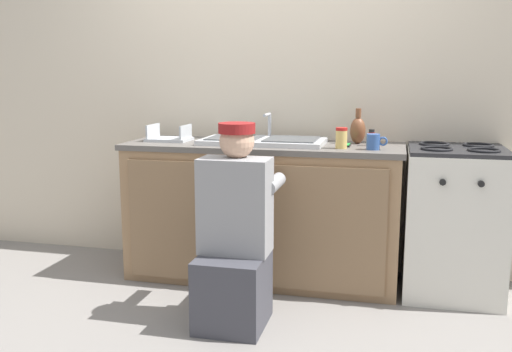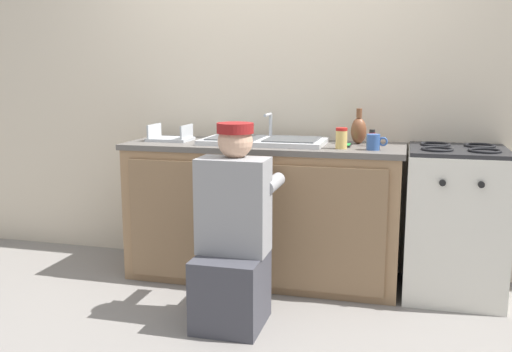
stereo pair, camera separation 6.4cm
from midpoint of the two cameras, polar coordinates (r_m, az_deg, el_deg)
The scene contains 13 objects.
ground_plane at distance 3.69m, azimuth 0.10°, elevation -11.51°, with size 12.00×12.00×0.00m, color gray.
back_wall at distance 4.06m, azimuth 2.47°, elevation 8.60°, with size 6.00×0.10×2.50m, color beige.
counter_cabinet at distance 3.82m, azimuth 1.22°, elevation -3.82°, with size 1.77×0.62×0.88m.
countertop at distance 3.74m, azimuth 1.28°, elevation 3.00°, with size 1.81×0.62×0.04m, color #5B5651.
sink_double_basin at distance 3.74m, azimuth 1.29°, elevation 3.57°, with size 0.80×0.44×0.19m.
stove_range at distance 3.74m, azimuth 19.68°, elevation -4.35°, with size 0.58×0.62×0.93m.
plumber_person at distance 3.12m, azimuth -1.76°, elevation -6.63°, with size 0.42×0.61×1.10m.
dish_rack_tray at distance 3.93m, azimuth -8.10°, elevation 3.88°, with size 0.28×0.22×0.11m.
coffee_mug at distance 3.49m, azimuth 12.21°, elevation 3.34°, with size 0.13×0.08×0.10m.
spice_bottle_red at distance 3.68m, azimuth 12.02°, elevation 3.73°, with size 0.04×0.04×0.10m.
condiment_jar at distance 3.51m, azimuth 9.06°, elevation 3.76°, with size 0.07×0.07×0.13m.
vase_decorative at distance 3.77m, azimuth 10.71°, elevation 4.53°, with size 0.10×0.10×0.23m.
cell_phone at distance 3.65m, azimuth 9.41°, elevation 3.06°, with size 0.07×0.14×0.01m.
Camera 2 is at (0.90, -3.30, 1.37)m, focal length 40.00 mm.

